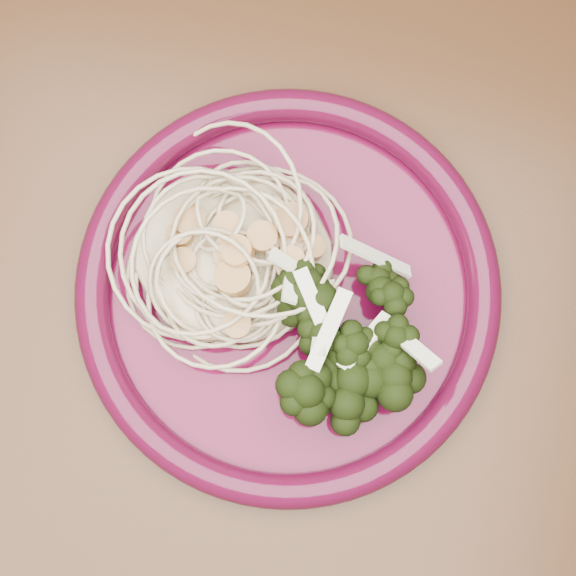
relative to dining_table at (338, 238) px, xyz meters
The scene contains 6 objects.
dining_table is the anchor object (origin of this frame).
dinner_plate 0.13m from the dining_table, 110.83° to the right, with size 0.38×0.38×0.02m.
spaghetti_pile 0.15m from the dining_table, 141.04° to the right, with size 0.14×0.12×0.03m, color #C9BA90.
scallop_cluster 0.18m from the dining_table, 141.04° to the right, with size 0.12×0.12×0.04m, color tan, non-canonical shape.
broccoli_pile 0.16m from the dining_table, 75.54° to the right, with size 0.08×0.14×0.05m, color black.
onion_garnish 0.18m from the dining_table, 75.54° to the right, with size 0.06×0.09×0.05m, color beige, non-canonical shape.
Camera 1 is at (-0.01, -0.17, 1.30)m, focal length 50.00 mm.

